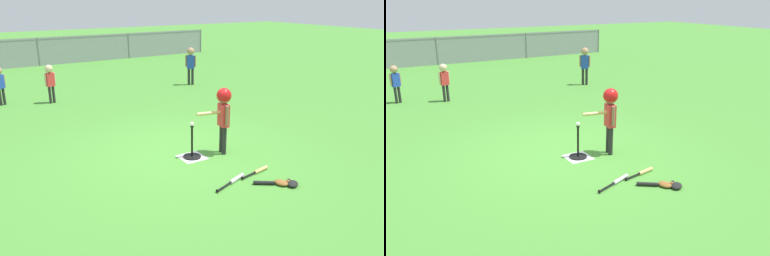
{
  "view_description": "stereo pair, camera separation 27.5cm",
  "coord_description": "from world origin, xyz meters",
  "views": [
    {
      "loc": [
        -3.31,
        -5.65,
        2.7
      ],
      "look_at": [
        0.11,
        -0.26,
        0.55
      ],
      "focal_mm": 36.39,
      "sensor_mm": 36.0,
      "label": 1
    },
    {
      "loc": [
        -3.07,
        -5.79,
        2.7
      ],
      "look_at": [
        0.11,
        -0.26,
        0.55
      ],
      "focal_mm": 36.39,
      "sensor_mm": 36.0,
      "label": 2
    }
  ],
  "objects": [
    {
      "name": "spare_bat_wood",
      "position": [
        0.68,
        -1.37,
        0.03
      ],
      "size": [
        0.62,
        0.17,
        0.06
      ],
      "color": "#DBB266",
      "rests_on": "ground_plane"
    },
    {
      "name": "glove_by_plate",
      "position": [
        0.8,
        -2.0,
        0.04
      ],
      "size": [
        0.27,
        0.26,
        0.07
      ],
      "color": "black",
      "rests_on": "ground_plane"
    },
    {
      "name": "outfield_fence",
      "position": [
        0.0,
        11.34,
        0.62
      ],
      "size": [
        16.06,
        0.06,
        1.15
      ],
      "color": "slate",
      "rests_on": "ground_plane"
    },
    {
      "name": "glove_near_bats",
      "position": [
        0.69,
        -1.89,
        0.04
      ],
      "size": [
        0.23,
        0.26,
        0.07
      ],
      "color": "brown",
      "rests_on": "ground_plane"
    },
    {
      "name": "spare_bat_silver",
      "position": [
        0.14,
        -1.43,
        0.03
      ],
      "size": [
        0.69,
        0.29,
        0.06
      ],
      "color": "silver",
      "rests_on": "ground_plane"
    },
    {
      "name": "fielder_deep_right",
      "position": [
        -2.2,
        5.41,
        0.65
      ],
      "size": [
        0.28,
        0.2,
        1.01
      ],
      "color": "#262626",
      "rests_on": "ground_plane"
    },
    {
      "name": "fielder_deep_center",
      "position": [
        -1.05,
        4.93,
        0.66
      ],
      "size": [
        0.3,
        0.2,
        1.03
      ],
      "color": "#262626",
      "rests_on": "ground_plane"
    },
    {
      "name": "batting_tee",
      "position": [
        0.11,
        -0.26,
        0.09
      ],
      "size": [
        0.32,
        0.32,
        0.59
      ],
      "color": "black",
      "rests_on": "ground_plane"
    },
    {
      "name": "baseball_on_tee",
      "position": [
        0.11,
        -0.26,
        0.62
      ],
      "size": [
        0.07,
        0.07,
        0.07
      ],
      "primitive_type": "sphere",
      "color": "white",
      "rests_on": "batting_tee"
    },
    {
      "name": "fielder_near_left",
      "position": [
        3.33,
        4.89,
        0.77
      ],
      "size": [
        0.31,
        0.25,
        1.2
      ],
      "color": "#262626",
      "rests_on": "ground_plane"
    },
    {
      "name": "ground_plane",
      "position": [
        0.0,
        0.0,
        0.0
      ],
      "size": [
        60.0,
        60.0,
        0.0
      ],
      "primitive_type": "plane",
      "color": "#478C33"
    },
    {
      "name": "spare_bat_black",
      "position": [
        0.52,
        -1.78,
        0.03
      ],
      "size": [
        0.56,
        0.41,
        0.06
      ],
      "color": "black",
      "rests_on": "ground_plane"
    },
    {
      "name": "batter_child",
      "position": [
        0.69,
        -0.38,
        0.86
      ],
      "size": [
        0.64,
        0.34,
        1.21
      ],
      "color": "#262626",
      "rests_on": "ground_plane"
    },
    {
      "name": "home_plate",
      "position": [
        0.11,
        -0.26,
        0.0
      ],
      "size": [
        0.44,
        0.44,
        0.01
      ],
      "primitive_type": "cube",
      "color": "white",
      "rests_on": "ground_plane"
    }
  ]
}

